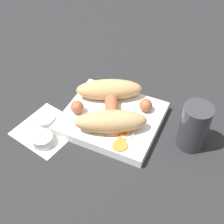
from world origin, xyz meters
name	(u,v)px	position (x,y,z in m)	size (l,w,h in m)	color
ground_plane	(112,122)	(0.00, 0.00, 0.00)	(3.00, 3.00, 0.00)	#232326
food_tray	(112,118)	(0.00, 0.00, 0.01)	(0.22, 0.19, 0.02)	white
bread_roll	(110,105)	(-0.01, 0.01, 0.05)	(0.22, 0.22, 0.05)	tan
sausage	(112,106)	(-0.01, 0.01, 0.04)	(0.18, 0.16, 0.03)	#9E5638
pickled_veggies	(123,136)	(0.05, -0.05, 0.03)	(0.06, 0.08, 0.00)	orange
napkin	(47,129)	(-0.13, -0.09, 0.00)	(0.15, 0.15, 0.00)	white
condiment_cup_near	(45,121)	(-0.14, -0.07, 0.01)	(0.05, 0.05, 0.02)	silver
condiment_cup_far	(43,141)	(-0.11, -0.13, 0.01)	(0.05, 0.05, 0.02)	silver
drink_glass	(194,127)	(0.19, 0.01, 0.06)	(0.06, 0.06, 0.11)	#333338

